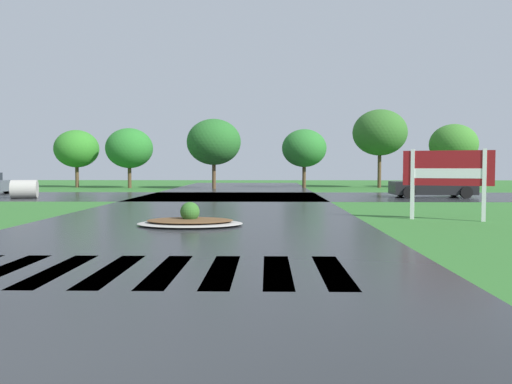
% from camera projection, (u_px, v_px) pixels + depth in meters
% --- Properties ---
extents(asphalt_roadway, '(10.15, 80.00, 0.01)m').
position_uv_depth(asphalt_roadway, '(187.00, 231.00, 13.75)').
color(asphalt_roadway, '#232628').
rests_on(asphalt_roadway, ground).
extents(asphalt_cross_road, '(90.00, 9.14, 0.01)m').
position_uv_depth(asphalt_cross_road, '(230.00, 196.00, 29.72)').
color(asphalt_cross_road, '#232628').
rests_on(asphalt_cross_road, ground).
extents(crosswalk_stripes, '(6.75, 2.83, 0.01)m').
position_uv_depth(crosswalk_stripes, '(140.00, 270.00, 8.62)').
color(crosswalk_stripes, white).
rests_on(crosswalk_stripes, ground).
extents(estate_billboard, '(2.60, 0.96, 2.25)m').
position_uv_depth(estate_billboard, '(448.00, 172.00, 16.57)').
color(estate_billboard, white).
rests_on(estate_billboard, ground).
extents(median_island, '(3.04, 2.14, 0.68)m').
position_uv_depth(median_island, '(190.00, 221.00, 15.16)').
color(median_island, '#9E9B93').
rests_on(median_island, ground).
extents(car_dark_suv, '(4.42, 2.10, 1.29)m').
position_uv_depth(car_dark_suv, '(431.00, 186.00, 28.78)').
color(car_dark_suv, black).
rests_on(car_dark_suv, ground).
extents(drainage_pipe_stack, '(1.49, 1.26, 0.97)m').
position_uv_depth(drainage_pipe_stack, '(24.00, 189.00, 27.94)').
color(drainage_pipe_stack, '#9E9B93').
rests_on(drainage_pipe_stack, ground).
extents(background_treeline, '(33.31, 6.47, 6.15)m').
position_uv_depth(background_treeline, '(271.00, 143.00, 40.99)').
color(background_treeline, '#4C3823').
rests_on(background_treeline, ground).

